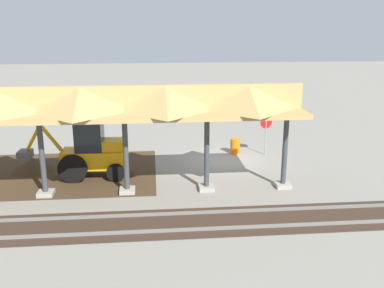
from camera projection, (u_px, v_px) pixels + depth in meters
name	position (u px, v px, depth m)	size (l,w,h in m)	color
ground_plane	(223.00, 161.00, 23.98)	(120.00, 120.00, 0.00)	gray
dirt_work_zone	(64.00, 173.00, 22.06)	(9.46, 7.00, 0.01)	#42301E
platform_canopy	(81.00, 103.00, 18.23)	(19.38, 3.20, 4.90)	#9E998E
rail_tracks	(254.00, 220.00, 16.79)	(60.00, 2.58, 0.15)	slate
stop_sign	(266.00, 127.00, 24.64)	(0.74, 0.25, 2.34)	gray
backhoe	(91.00, 153.00, 21.16)	(5.32, 1.79, 2.82)	orange
dirt_mound	(33.00, 169.00, 22.61)	(4.98, 4.98, 1.31)	#42301E
traffic_barrel	(235.00, 146.00, 25.22)	(0.56, 0.56, 0.90)	orange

